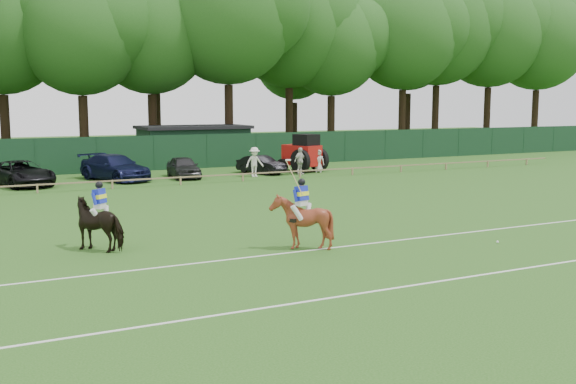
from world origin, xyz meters
TOP-DOWN VIEW (x-y plane):
  - ground at (0.00, 0.00)m, footprint 160.00×160.00m
  - horse_dark at (-6.83, 2.32)m, footprint 2.09×2.15m
  - horse_chestnut at (-0.86, -0.65)m, footprint 1.90×2.03m
  - suv_black at (-7.43, 21.71)m, footprint 3.89×5.77m
  - sedan_navy at (-1.91, 22.06)m, footprint 4.10×5.98m
  - hatch_grey at (2.34, 21.47)m, footprint 2.01×4.21m
  - estate_black at (7.88, 21.47)m, footprint 2.55×3.95m
  - spectator_left at (6.69, 19.98)m, footprint 1.28×0.78m
  - spectator_mid at (9.94, 19.76)m, footprint 1.17×0.82m
  - spectator_right at (11.77, 20.45)m, footprint 0.93×0.84m
  - rider_dark at (-6.82, 2.31)m, footprint 0.78×0.74m
  - rider_chestnut at (-0.85, -0.66)m, footprint 0.98×0.52m
  - polo_ball at (5.66, -2.94)m, footprint 0.09×0.09m
  - pitch_lines at (0.00, -3.50)m, footprint 60.00×5.10m
  - pitch_rail at (0.00, 18.00)m, footprint 62.10×0.10m
  - perimeter_fence at (0.00, 27.00)m, footprint 92.08×0.08m
  - utility_shed at (6.00, 30.00)m, footprint 8.40×4.40m
  - tree_row at (2.00, 35.00)m, footprint 96.00×12.00m
  - tractor at (11.06, 21.34)m, footprint 2.93×3.62m

SIDE VIEW (x-z plane):
  - ground at x=0.00m, z-range 0.00..0.00m
  - tree_row at x=2.00m, z-range -10.50..10.50m
  - pitch_lines at x=0.00m, z-range 0.00..0.01m
  - polo_ball at x=5.66m, z-range 0.00..0.09m
  - pitch_rail at x=0.00m, z-range 0.20..0.70m
  - estate_black at x=7.88m, z-range 0.00..1.23m
  - hatch_grey at x=2.34m, z-range 0.00..1.39m
  - suv_black at x=-7.43m, z-range 0.00..1.47m
  - spectator_right at x=11.77m, z-range 0.00..1.60m
  - sedan_navy at x=-1.91m, z-range 0.00..1.61m
  - horse_dark at x=-6.83m, z-range 0.00..1.74m
  - spectator_mid at x=9.94m, z-range 0.00..1.84m
  - horse_chestnut at x=-0.86m, z-range 0.00..1.85m
  - spectator_left at x=6.69m, z-range 0.00..1.93m
  - tractor at x=11.06m, z-range -0.07..2.57m
  - perimeter_fence at x=0.00m, z-range 0.00..2.50m
  - utility_shed at x=6.00m, z-range 0.02..3.06m
  - rider_dark at x=-6.82m, z-range 0.93..2.34m
  - rider_chestnut at x=-0.85m, z-range 0.71..2.76m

